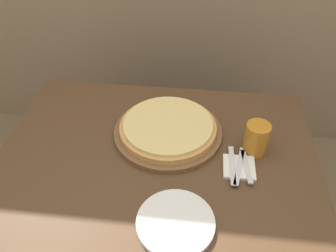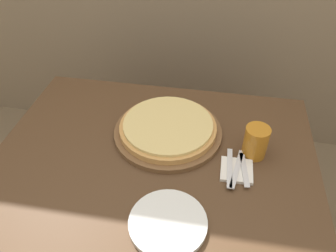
# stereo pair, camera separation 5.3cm
# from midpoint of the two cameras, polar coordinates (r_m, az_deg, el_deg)

# --- Properties ---
(dining_table) EXTENTS (1.17, 0.91, 0.72)m
(dining_table) POSITION_cam_midpoint_polar(r_m,az_deg,el_deg) (1.47, -2.92, -15.30)
(dining_table) COLOR #4C331E
(dining_table) RESTS_ON ground_plane
(pizza_on_board) EXTENTS (0.42, 0.42, 0.06)m
(pizza_on_board) POSITION_cam_midpoint_polar(r_m,az_deg,el_deg) (1.27, -1.21, -0.51)
(pizza_on_board) COLOR brown
(pizza_on_board) RESTS_ON dining_table
(beer_glass) EXTENTS (0.09, 0.09, 0.12)m
(beer_glass) POSITION_cam_midpoint_polar(r_m,az_deg,el_deg) (1.21, 13.94, -1.95)
(beer_glass) COLOR #B7701E
(beer_glass) RESTS_ON dining_table
(dinner_plate) EXTENTS (0.24, 0.24, 0.02)m
(dinner_plate) POSITION_cam_midpoint_polar(r_m,az_deg,el_deg) (1.01, -0.25, -16.50)
(dinner_plate) COLOR silver
(dinner_plate) RESTS_ON dining_table
(napkin_stack) EXTENTS (0.11, 0.11, 0.01)m
(napkin_stack) POSITION_cam_midpoint_polar(r_m,az_deg,el_deg) (1.17, 10.99, -7.10)
(napkin_stack) COLOR white
(napkin_stack) RESTS_ON dining_table
(fork) EXTENTS (0.02, 0.18, 0.00)m
(fork) POSITION_cam_midpoint_polar(r_m,az_deg,el_deg) (1.16, 9.81, -6.74)
(fork) COLOR silver
(fork) RESTS_ON napkin_stack
(dinner_knife) EXTENTS (0.05, 0.18, 0.00)m
(dinner_knife) POSITION_cam_midpoint_polar(r_m,az_deg,el_deg) (1.17, 11.04, -6.82)
(dinner_knife) COLOR silver
(dinner_knife) RESTS_ON napkin_stack
(spoon) EXTENTS (0.04, 0.16, 0.00)m
(spoon) POSITION_cam_midpoint_polar(r_m,az_deg,el_deg) (1.17, 12.26, -6.89)
(spoon) COLOR silver
(spoon) RESTS_ON napkin_stack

